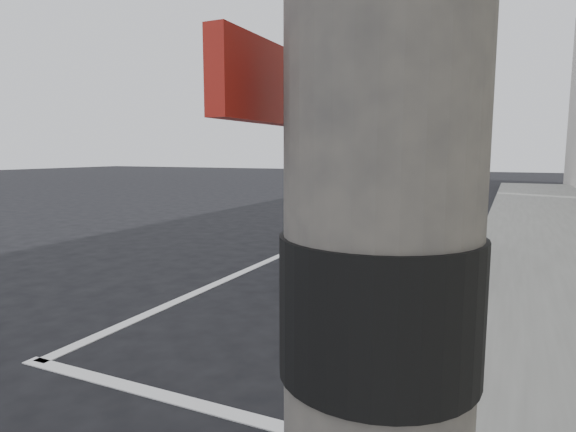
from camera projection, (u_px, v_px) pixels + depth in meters
The scene contains 6 objects.
ground at pixel (177, 359), 3.68m from camera, with size 80.00×80.00×0.00m, color black.
pline_rear at pixel (191, 403), 3.02m from camera, with size 3.00×0.12×0.01m, color silver.
pline_front at pixel (409, 234), 9.31m from camera, with size 3.00×0.12×0.01m, color silver.
pline_side at pixel (260, 265), 6.75m from camera, with size 0.12×7.00×0.01m, color silver.
retro_coupe at pixel (379, 223), 6.66m from camera, with size 1.76×3.60×1.18m.
cat at pixel (365, 283), 5.34m from camera, with size 0.24×0.54×0.29m.
Camera 1 is at (2.25, -2.82, 1.57)m, focal length 30.00 mm.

